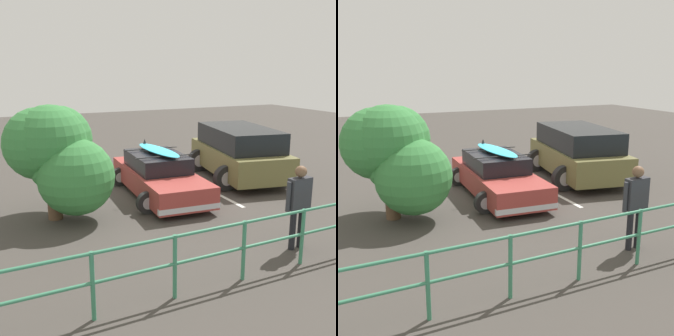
{
  "view_description": "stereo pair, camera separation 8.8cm",
  "coord_description": "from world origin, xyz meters",
  "views": [
    {
      "loc": [
        4.66,
        11.32,
        3.72
      ],
      "look_at": [
        -0.11,
        1.04,
        0.95
      ],
      "focal_mm": 45.0,
      "sensor_mm": 36.0,
      "label": 1
    },
    {
      "loc": [
        4.58,
        11.35,
        3.72
      ],
      "look_at": [
        -0.11,
        1.04,
        0.95
      ],
      "focal_mm": 45.0,
      "sensor_mm": 36.0,
      "label": 2
    }
  ],
  "objects": [
    {
      "name": "ground_plane",
      "position": [
        0.0,
        0.0,
        -0.01
      ],
      "size": [
        44.0,
        44.0,
        0.02
      ],
      "primitive_type": "cube",
      "color": "#423D38",
      "rests_on": "ground"
    },
    {
      "name": "parking_stripe",
      "position": [
        -1.71,
        0.44,
        0.0
      ],
      "size": [
        0.12,
        4.01,
        0.0
      ],
      "primitive_type": "cube",
      "rotation": [
        0.0,
        0.0,
        1.57
      ],
      "color": "silver",
      "rests_on": "ground"
    },
    {
      "name": "sedan_car",
      "position": [
        -0.11,
        0.39,
        0.58
      ],
      "size": [
        2.42,
        4.56,
        1.49
      ],
      "color": "#9E3833",
      "rests_on": "ground"
    },
    {
      "name": "suv_car",
      "position": [
        -3.32,
        -0.23,
        0.9
      ],
      "size": [
        3.18,
        4.6,
        1.73
      ],
      "color": "brown",
      "rests_on": "ground"
    },
    {
      "name": "person_bystander",
      "position": [
        -1.19,
        5.04,
        1.06
      ],
      "size": [
        0.69,
        0.24,
        1.77
      ],
      "color": "black",
      "rests_on": "ground"
    },
    {
      "name": "railing_fence",
      "position": [
        1.26,
        5.7,
        0.72
      ],
      "size": [
        9.64,
        0.39,
        1.11
      ],
      "color": "#387F5B",
      "rests_on": "ground"
    },
    {
      "name": "bush_near_left",
      "position": [
        2.86,
        1.12,
        1.61
      ],
      "size": [
        2.52,
        2.68,
        2.83
      ],
      "color": "brown",
      "rests_on": "ground"
    }
  ]
}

